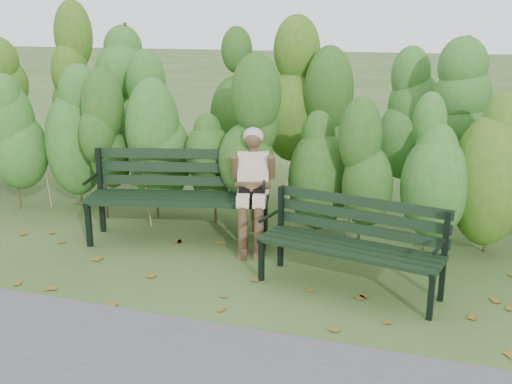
% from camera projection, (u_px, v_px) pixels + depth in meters
% --- Properties ---
extents(ground, '(80.00, 80.00, 0.00)m').
position_uv_depth(ground, '(245.00, 277.00, 5.71)').
color(ground, '#324B1C').
extents(hedge_band, '(11.04, 1.67, 2.42)m').
position_uv_depth(hedge_band, '(295.00, 117.00, 7.06)').
color(hedge_band, '#47381E').
rests_on(hedge_band, ground).
extents(leaf_litter, '(5.96, 1.84, 0.01)m').
position_uv_depth(leaf_litter, '(185.00, 274.00, 5.78)').
color(leaf_litter, brown).
rests_on(leaf_litter, ground).
extents(bench_left, '(2.06, 1.10, 0.98)m').
position_uv_depth(bench_left, '(180.00, 188.00, 6.60)').
color(bench_left, black).
rests_on(bench_left, ground).
extents(bench_right, '(1.72, 0.85, 0.82)m').
position_uv_depth(bench_right, '(353.00, 237.00, 5.38)').
color(bench_right, black).
rests_on(bench_right, ground).
extents(seated_woman, '(0.50, 0.74, 1.28)m').
position_uv_depth(seated_woman, '(253.00, 179.00, 6.32)').
color(seated_woman, beige).
rests_on(seated_woman, ground).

